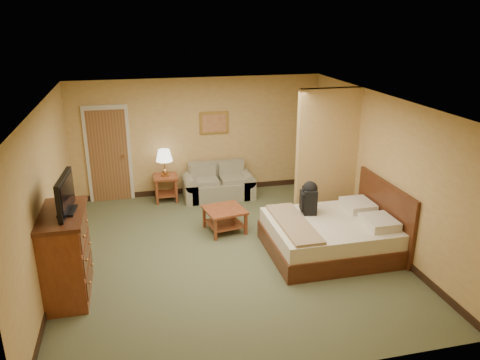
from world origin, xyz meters
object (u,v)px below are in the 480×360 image
object	(u,v)px
coffee_table	(225,215)
dresser	(66,254)
bed	(335,234)
loveseat	(218,187)

from	to	relation	value
coffee_table	dresser	xyz separation A→B (m)	(-2.61, -1.57, 0.33)
coffee_table	bed	size ratio (longest dim) A/B	0.38
dresser	loveseat	bearing A→B (deg)	49.33
coffee_table	dresser	world-z (taller)	dresser
coffee_table	bed	world-z (taller)	bed
coffee_table	dresser	distance (m)	3.06
loveseat	bed	world-z (taller)	bed
loveseat	dresser	world-z (taller)	dresser
dresser	bed	size ratio (longest dim) A/B	0.60
coffee_table	bed	bearing A→B (deg)	-35.87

